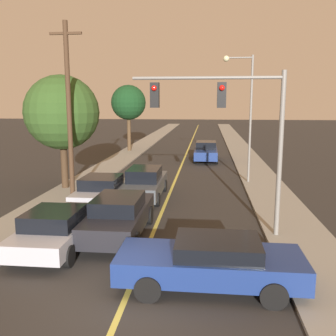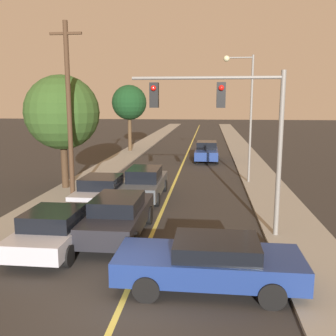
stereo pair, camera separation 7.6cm
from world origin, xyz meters
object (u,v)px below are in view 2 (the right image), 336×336
object	(u,v)px
car_crossing_right	(210,262)
tree_left_far	(129,103)
car_near_lane_front	(119,215)
traffic_signal_mast	(231,118)
car_far_oncoming	(206,151)
streetlamp_right	(245,103)
car_outer_lane_front	(55,229)
car_near_lane_second	(145,183)
car_outer_lane_second	(102,190)
tree_left_near	(62,113)
utility_pole_left	(69,109)

from	to	relation	value
car_crossing_right	tree_left_far	world-z (taller)	tree_left_far
car_near_lane_front	traffic_signal_mast	xyz separation A→B (m)	(4.07, 0.55, 3.61)
car_near_lane_front	car_far_oncoming	world-z (taller)	car_far_oncoming
streetlamp_right	car_outer_lane_front	bearing A→B (deg)	-122.38
traffic_signal_mast	tree_left_far	xyz separation A→B (m)	(-8.76, 23.52, 0.48)
car_near_lane_second	tree_left_far	xyz separation A→B (m)	(-4.69, 18.28, 4.10)
car_near_lane_second	car_outer_lane_second	world-z (taller)	car_near_lane_second
traffic_signal_mast	car_outer_lane_second	bearing A→B (deg)	148.01
traffic_signal_mast	tree_left_near	size ratio (longest dim) A/B	0.94
car_near_lane_front	car_outer_lane_front	world-z (taller)	car_near_lane_front
tree_left_near	car_near_lane_front	bearing A→B (deg)	-55.79
car_near_lane_second	tree_left_far	world-z (taller)	tree_left_far
utility_pole_left	car_near_lane_front	bearing A→B (deg)	-53.81
car_outer_lane_second	tree_left_far	size ratio (longest dim) A/B	0.68
streetlamp_right	utility_pole_left	xyz separation A→B (m)	(-9.08, -5.02, -0.30)
car_outer_lane_front	traffic_signal_mast	world-z (taller)	traffic_signal_mast
streetlamp_right	utility_pole_left	distance (m)	10.38
car_crossing_right	traffic_signal_mast	distance (m)	5.60
car_outer_lane_front	car_outer_lane_second	bearing A→B (deg)	90.00
car_outer_lane_front	car_far_oncoming	world-z (taller)	car_far_oncoming
tree_left_near	tree_left_far	world-z (taller)	tree_left_far
utility_pole_left	traffic_signal_mast	bearing A→B (deg)	-29.99
car_far_oncoming	utility_pole_left	size ratio (longest dim) A/B	0.57
car_near_lane_second	tree_left_near	distance (m)	6.30
streetlamp_right	car_near_lane_second	bearing A→B (deg)	-141.90
utility_pole_left	tree_left_near	distance (m)	2.61
utility_pole_left	tree_left_near	xyz separation A→B (m)	(-1.28, 2.26, -0.24)
car_near_lane_front	tree_left_near	distance (m)	9.50
car_near_lane_front	tree_left_far	distance (m)	24.86
car_outer_lane_front	car_crossing_right	world-z (taller)	car_outer_lane_front
car_outer_lane_front	car_far_oncoming	bearing A→B (deg)	76.20
car_outer_lane_second	tree_left_near	size ratio (longest dim) A/B	0.70
traffic_signal_mast	streetlamp_right	bearing A→B (deg)	81.92
car_outer_lane_front	tree_left_near	size ratio (longest dim) A/B	0.67
streetlamp_right	traffic_signal_mast	bearing A→B (deg)	-98.08
car_near_lane_front	car_near_lane_second	world-z (taller)	car_near_lane_second
tree_left_near	tree_left_far	size ratio (longest dim) A/B	0.98
car_near_lane_second	tree_left_far	bearing A→B (deg)	104.39
car_far_oncoming	tree_left_far	world-z (taller)	tree_left_far
utility_pole_left	car_far_oncoming	bearing A→B (deg)	63.89
car_near_lane_second	car_crossing_right	xyz separation A→B (m)	(3.39, -9.39, -0.07)
car_crossing_right	car_near_lane_second	bearing A→B (deg)	19.86
car_crossing_right	tree_left_near	world-z (taller)	tree_left_near
tree_left_near	car_far_oncoming	bearing A→B (deg)	55.14
traffic_signal_mast	car_outer_lane_front	bearing A→B (deg)	-161.34
traffic_signal_mast	streetlamp_right	world-z (taller)	streetlamp_right
car_near_lane_second	car_outer_lane_second	size ratio (longest dim) A/B	1.12
traffic_signal_mast	streetlamp_right	xyz separation A→B (m)	(1.35, 9.48, 0.52)
car_near_lane_second	utility_pole_left	size ratio (longest dim) A/B	0.57
traffic_signal_mast	tree_left_far	size ratio (longest dim) A/B	0.91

